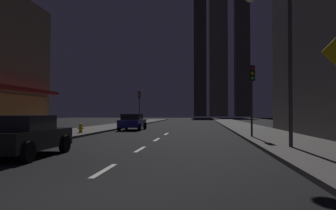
# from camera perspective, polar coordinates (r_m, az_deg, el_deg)

# --- Properties ---
(ground_plane) EXTENTS (78.00, 136.00, 0.10)m
(ground_plane) POSITION_cam_1_polar(r_m,az_deg,el_deg) (37.67, 1.83, -3.75)
(ground_plane) COLOR black
(sidewalk_right) EXTENTS (4.00, 76.00, 0.15)m
(sidewalk_right) POSITION_cam_1_polar(r_m,az_deg,el_deg) (37.84, 12.49, -3.52)
(sidewalk_right) COLOR #605E59
(sidewalk_right) RESTS_ON ground
(sidewalk_left) EXTENTS (4.00, 76.00, 0.15)m
(sidewalk_left) POSITION_cam_1_polar(r_m,az_deg,el_deg) (38.78, -8.56, -3.48)
(sidewalk_left) COLOR #605E59
(sidewalk_left) RESTS_ON ground
(lane_marking_center) EXTENTS (0.16, 23.00, 0.01)m
(lane_marking_center) POSITION_cam_1_polar(r_m,az_deg,el_deg) (14.27, -4.73, -7.49)
(lane_marking_center) COLOR silver
(lane_marking_center) RESTS_ON ground
(skyscraper_distant_tall) EXTENTS (5.59, 5.37, 61.79)m
(skyscraper_distant_tall) POSITION_cam_1_polar(r_m,az_deg,el_deg) (154.87, 5.44, 9.59)
(skyscraper_distant_tall) COLOR #38352A
(skyscraper_distant_tall) RESTS_ON ground
(skyscraper_distant_mid) EXTENTS (7.96, 6.34, 57.61)m
(skyscraper_distant_mid) POSITION_cam_1_polar(r_m,az_deg,el_deg) (154.39, 8.49, 8.85)
(skyscraper_distant_mid) COLOR #5C5845
(skyscraper_distant_mid) RESTS_ON ground
(skyscraper_distant_short) EXTENTS (6.15, 8.10, 78.80)m
(skyscraper_distant_short) POSITION_cam_1_polar(r_m,az_deg,el_deg) (155.21, 12.34, 12.81)
(skyscraper_distant_short) COLOR #3F3C2F
(skyscraper_distant_short) RESTS_ON ground
(car_parked_near) EXTENTS (1.98, 4.24, 1.45)m
(car_parked_near) POSITION_cam_1_polar(r_m,az_deg,el_deg) (12.81, -23.18, -4.78)
(car_parked_near) COLOR black
(car_parked_near) RESTS_ON ground
(car_parked_far) EXTENTS (1.98, 4.24, 1.45)m
(car_parked_far) POSITION_cam_1_polar(r_m,az_deg,el_deg) (30.28, -6.03, -2.84)
(car_parked_far) COLOR navy
(car_parked_far) RESTS_ON ground
(fire_hydrant_far_left) EXTENTS (0.42, 0.30, 0.65)m
(fire_hydrant_far_left) POSITION_cam_1_polar(r_m,az_deg,el_deg) (24.50, -14.53, -3.83)
(fire_hydrant_far_left) COLOR gold
(fire_hydrant_far_left) RESTS_ON sidewalk_left
(traffic_light_near_right) EXTENTS (0.32, 0.48, 4.20)m
(traffic_light_near_right) POSITION_cam_1_polar(r_m,az_deg,el_deg) (20.46, 13.97, 3.35)
(traffic_light_near_right) COLOR #2D2D2D
(traffic_light_near_right) RESTS_ON sidewalk_right
(traffic_light_far_left) EXTENTS (0.32, 0.48, 4.20)m
(traffic_light_far_left) POSITION_cam_1_polar(r_m,az_deg,el_deg) (43.85, -4.87, 0.83)
(traffic_light_far_left) COLOR #2D2D2D
(traffic_light_far_left) RESTS_ON sidewalk_left
(street_lamp_right) EXTENTS (1.96, 0.56, 6.58)m
(street_lamp_right) POSITION_cam_1_polar(r_m,az_deg,el_deg) (14.96, 16.77, 12.37)
(street_lamp_right) COLOR #38383D
(street_lamp_right) RESTS_ON sidewalk_right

